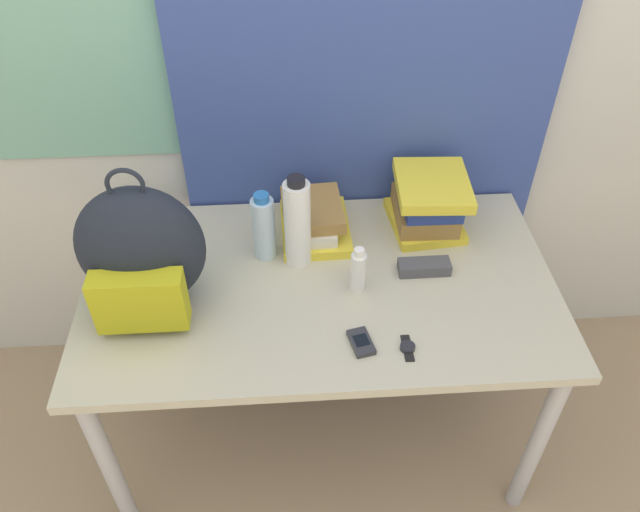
# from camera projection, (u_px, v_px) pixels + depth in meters

# --- Properties ---
(wall_back) EXTENTS (6.00, 0.06, 2.50)m
(wall_back) POSITION_uv_depth(u_px,v_px,m) (307.00, 37.00, 1.78)
(wall_back) COLOR beige
(wall_back) RESTS_ON ground_plane
(curtain_blue) EXTENTS (1.14, 0.04, 2.50)m
(curtain_blue) POSITION_uv_depth(u_px,v_px,m) (370.00, 43.00, 1.75)
(curtain_blue) COLOR #384C93
(curtain_blue) RESTS_ON ground_plane
(desk) EXTENTS (1.35, 0.76, 0.73)m
(desk) POSITION_uv_depth(u_px,v_px,m) (320.00, 302.00, 1.84)
(desk) COLOR #B7B299
(desk) RESTS_ON ground_plane
(backpack) EXTENTS (0.33, 0.26, 0.43)m
(backpack) POSITION_uv_depth(u_px,v_px,m) (141.00, 253.00, 1.61)
(backpack) COLOR #1E232D
(backpack) RESTS_ON desk
(book_stack_left) EXTENTS (0.21, 0.28, 0.11)m
(book_stack_left) POSITION_uv_depth(u_px,v_px,m) (312.00, 220.00, 1.92)
(book_stack_left) COLOR yellow
(book_stack_left) RESTS_ON desk
(book_stack_center) EXTENTS (0.24, 0.28, 0.18)m
(book_stack_center) POSITION_uv_depth(u_px,v_px,m) (428.00, 203.00, 1.91)
(book_stack_center) COLOR yellow
(book_stack_center) RESTS_ON desk
(water_bottle) EXTENTS (0.07, 0.07, 0.22)m
(water_bottle) POSITION_uv_depth(u_px,v_px,m) (264.00, 227.00, 1.80)
(water_bottle) COLOR silver
(water_bottle) RESTS_ON desk
(sports_bottle) EXTENTS (0.08, 0.08, 0.30)m
(sports_bottle) POSITION_uv_depth(u_px,v_px,m) (297.00, 223.00, 1.76)
(sports_bottle) COLOR white
(sports_bottle) RESTS_ON desk
(sunscreen_bottle) EXTENTS (0.04, 0.04, 0.15)m
(sunscreen_bottle) POSITION_uv_depth(u_px,v_px,m) (358.00, 271.00, 1.72)
(sunscreen_bottle) COLOR white
(sunscreen_bottle) RESTS_ON desk
(cell_phone) EXTENTS (0.07, 0.10, 0.02)m
(cell_phone) POSITION_uv_depth(u_px,v_px,m) (361.00, 342.00, 1.61)
(cell_phone) COLOR #2D2D33
(cell_phone) RESTS_ON desk
(sunglasses_case) EXTENTS (0.15, 0.06, 0.04)m
(sunglasses_case) POSITION_uv_depth(u_px,v_px,m) (424.00, 267.00, 1.80)
(sunglasses_case) COLOR #47474C
(sunglasses_case) RESTS_ON desk
(wristwatch) EXTENTS (0.04, 0.09, 0.01)m
(wristwatch) POSITION_uv_depth(u_px,v_px,m) (408.00, 347.00, 1.60)
(wristwatch) COLOR black
(wristwatch) RESTS_ON desk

